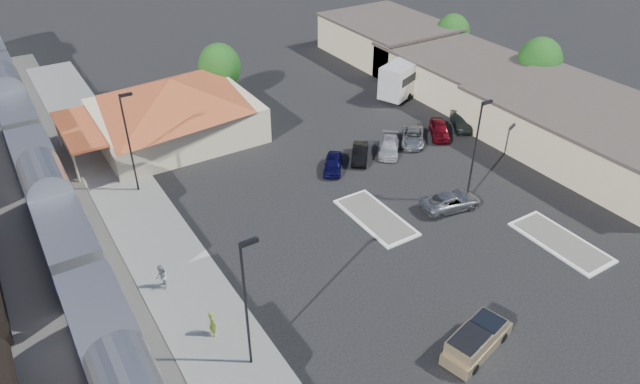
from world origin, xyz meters
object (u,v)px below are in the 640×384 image
suv (451,201)px  coach_bus (416,69)px  station_depot (174,108)px  pickup_truck (478,339)px

suv → coach_bus: (13.93, 21.36, 1.65)m
coach_bus → station_depot: bearing=61.9°
station_depot → coach_bus: (28.56, -2.74, -0.77)m
coach_bus → suv: bearing=124.3°
pickup_truck → coach_bus: 40.59m
pickup_truck → suv: bearing=-51.2°
station_depot → pickup_truck: (5.58, -36.16, -2.28)m
station_depot → pickup_truck: station_depot is taller
pickup_truck → suv: 15.08m
station_depot → coach_bus: bearing=-5.5°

